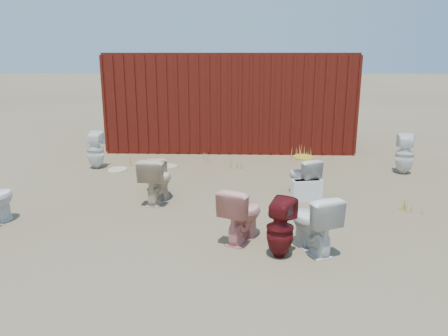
{
  "coord_description": "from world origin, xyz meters",
  "views": [
    {
      "loc": [
        0.27,
        -6.34,
        2.36
      ],
      "look_at": [
        0.0,
        0.6,
        0.55
      ],
      "focal_mm": 35.0,
      "sensor_mm": 36.0,
      "label": 1
    }
  ],
  "objects_px": {
    "toilet_back_beige_left": "(154,174)",
    "toilet_front_maroon": "(280,228)",
    "toilet_front_pink": "(242,213)",
    "loose_tank": "(306,190)",
    "toilet_back_beige_right": "(157,180)",
    "toilet_front_c": "(313,222)",
    "toilet_back_a": "(95,150)",
    "toilet_back_e": "(405,154)",
    "toilet_back_yellowlid": "(303,176)",
    "shipping_container": "(231,100)"
  },
  "relations": [
    {
      "from": "shipping_container",
      "to": "toilet_back_e",
      "type": "relative_size",
      "value": 7.37
    },
    {
      "from": "toilet_back_e",
      "to": "loose_tank",
      "type": "height_order",
      "value": "toilet_back_e"
    },
    {
      "from": "toilet_back_beige_left",
      "to": "toilet_back_beige_right",
      "type": "height_order",
      "value": "toilet_back_beige_right"
    },
    {
      "from": "shipping_container",
      "to": "toilet_front_pink",
      "type": "distance_m",
      "value": 6.27
    },
    {
      "from": "shipping_container",
      "to": "toilet_back_beige_left",
      "type": "distance_m",
      "value": 4.52
    },
    {
      "from": "toilet_back_e",
      "to": "loose_tank",
      "type": "relative_size",
      "value": 1.63
    },
    {
      "from": "toilet_back_beige_left",
      "to": "toilet_back_e",
      "type": "distance_m",
      "value": 5.06
    },
    {
      "from": "shipping_container",
      "to": "toilet_back_beige_right",
      "type": "height_order",
      "value": "shipping_container"
    },
    {
      "from": "toilet_front_c",
      "to": "shipping_container",
      "type": "bearing_deg",
      "value": -104.41
    },
    {
      "from": "toilet_front_pink",
      "to": "toilet_back_beige_right",
      "type": "height_order",
      "value": "toilet_back_beige_right"
    },
    {
      "from": "toilet_back_a",
      "to": "toilet_back_yellowlid",
      "type": "bearing_deg",
      "value": 160.01
    },
    {
      "from": "toilet_front_c",
      "to": "toilet_back_beige_left",
      "type": "relative_size",
      "value": 1.12
    },
    {
      "from": "toilet_back_beige_left",
      "to": "toilet_front_maroon",
      "type": "bearing_deg",
      "value": 108.25
    },
    {
      "from": "toilet_front_pink",
      "to": "toilet_front_c",
      "type": "distance_m",
      "value": 0.91
    },
    {
      "from": "toilet_back_beige_right",
      "to": "toilet_back_e",
      "type": "xyz_separation_m",
      "value": [
        4.7,
        1.94,
        0.03
      ]
    },
    {
      "from": "toilet_back_e",
      "to": "toilet_front_maroon",
      "type": "bearing_deg",
      "value": 68.93
    },
    {
      "from": "toilet_front_maroon",
      "to": "loose_tank",
      "type": "relative_size",
      "value": 1.45
    },
    {
      "from": "toilet_back_a",
      "to": "toilet_back_e",
      "type": "bearing_deg",
      "value": -179.69
    },
    {
      "from": "toilet_back_beige_left",
      "to": "toilet_back_beige_right",
      "type": "xyz_separation_m",
      "value": [
        0.14,
        -0.48,
        0.05
      ]
    },
    {
      "from": "toilet_front_pink",
      "to": "toilet_back_a",
      "type": "height_order",
      "value": "toilet_back_a"
    },
    {
      "from": "toilet_back_a",
      "to": "toilet_back_yellowlid",
      "type": "relative_size",
      "value": 1.21
    },
    {
      "from": "toilet_front_pink",
      "to": "loose_tank",
      "type": "xyz_separation_m",
      "value": [
        1.08,
        1.65,
        -0.19
      ]
    },
    {
      "from": "toilet_back_a",
      "to": "loose_tank",
      "type": "distance_m",
      "value": 4.62
    },
    {
      "from": "toilet_back_beige_right",
      "to": "toilet_back_yellowlid",
      "type": "xyz_separation_m",
      "value": [
        2.44,
        0.46,
        -0.05
      ]
    },
    {
      "from": "toilet_back_beige_right",
      "to": "loose_tank",
      "type": "height_order",
      "value": "toilet_back_beige_right"
    },
    {
      "from": "toilet_front_pink",
      "to": "loose_tank",
      "type": "distance_m",
      "value": 1.98
    },
    {
      "from": "toilet_front_maroon",
      "to": "toilet_back_beige_left",
      "type": "relative_size",
      "value": 1.09
    },
    {
      "from": "toilet_front_pink",
      "to": "toilet_back_a",
      "type": "distance_m",
      "value": 4.76
    },
    {
      "from": "toilet_front_maroon",
      "to": "toilet_front_pink",
      "type": "bearing_deg",
      "value": -17.13
    },
    {
      "from": "toilet_front_maroon",
      "to": "toilet_back_yellowlid",
      "type": "relative_size",
      "value": 1.1
    },
    {
      "from": "toilet_front_maroon",
      "to": "toilet_back_yellowlid",
      "type": "height_order",
      "value": "toilet_front_maroon"
    },
    {
      "from": "toilet_back_beige_right",
      "to": "loose_tank",
      "type": "xyz_separation_m",
      "value": [
        2.47,
        0.17,
        -0.2
      ]
    },
    {
      "from": "toilet_back_a",
      "to": "toilet_back_e",
      "type": "xyz_separation_m",
      "value": [
        6.41,
        -0.19,
        0.01
      ]
    },
    {
      "from": "shipping_container",
      "to": "toilet_front_pink",
      "type": "relative_size",
      "value": 8.2
    },
    {
      "from": "toilet_back_beige_right",
      "to": "loose_tank",
      "type": "relative_size",
      "value": 1.52
    },
    {
      "from": "shipping_container",
      "to": "loose_tank",
      "type": "xyz_separation_m",
      "value": [
        1.37,
        -4.56,
        -1.02
      ]
    },
    {
      "from": "toilet_front_maroon",
      "to": "loose_tank",
      "type": "xyz_separation_m",
      "value": [
        0.63,
        2.13,
        -0.19
      ]
    },
    {
      "from": "toilet_back_a",
      "to": "toilet_back_beige_left",
      "type": "relative_size",
      "value": 1.2
    },
    {
      "from": "toilet_front_maroon",
      "to": "toilet_back_a",
      "type": "distance_m",
      "value": 5.42
    },
    {
      "from": "toilet_front_c",
      "to": "toilet_back_a",
      "type": "relative_size",
      "value": 0.94
    },
    {
      "from": "shipping_container",
      "to": "toilet_back_e",
      "type": "distance_m",
      "value": 4.62
    },
    {
      "from": "toilet_front_pink",
      "to": "loose_tank",
      "type": "bearing_deg",
      "value": -97.27
    },
    {
      "from": "shipping_container",
      "to": "toilet_back_yellowlid",
      "type": "distance_m",
      "value": 4.57
    },
    {
      "from": "toilet_back_a",
      "to": "toilet_back_beige_left",
      "type": "distance_m",
      "value": 2.28
    },
    {
      "from": "shipping_container",
      "to": "toilet_back_beige_left",
      "type": "xyz_separation_m",
      "value": [
        -1.24,
        -4.26,
        -0.87
      ]
    },
    {
      "from": "toilet_front_pink",
      "to": "toilet_front_maroon",
      "type": "bearing_deg",
      "value": 159.24
    },
    {
      "from": "toilet_back_yellowlid",
      "to": "shipping_container",
      "type": "bearing_deg",
      "value": -100.03
    },
    {
      "from": "toilet_back_a",
      "to": "toilet_back_e",
      "type": "height_order",
      "value": "toilet_back_e"
    },
    {
      "from": "toilet_back_a",
      "to": "toilet_back_beige_left",
      "type": "height_order",
      "value": "toilet_back_a"
    },
    {
      "from": "toilet_front_maroon",
      "to": "toilet_back_a",
      "type": "bearing_deg",
      "value": -19.4
    }
  ]
}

